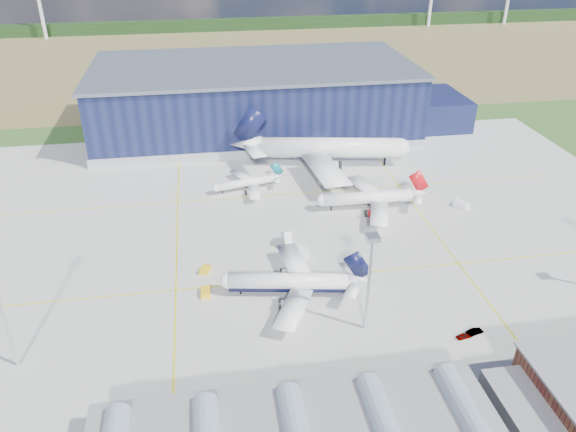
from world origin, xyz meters
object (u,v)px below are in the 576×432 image
object	(u,v)px
airliner_regional	(245,179)
gse_tug_a	(206,292)
airliner_navy	(289,274)
light_mast_center	(370,268)
hangar	(261,100)
gse_van_a	(298,253)
airliner_red	(368,192)
airliner_widebody	(330,138)
car_a	(464,336)
car_b	(475,332)
gse_van_b	(461,205)
airstair	(286,241)
gse_tug_b	(205,270)

from	to	relation	value
airliner_regional	gse_tug_a	bearing A→B (deg)	62.75
airliner_navy	airliner_regional	world-z (taller)	airliner_navy
light_mast_center	hangar	bearing A→B (deg)	93.30
airliner_regional	gse_tug_a	xyz separation A→B (m)	(-14.21, -52.90, -3.22)
airliner_regional	gse_van_a	size ratio (longest dim) A/B	4.56
airliner_red	airliner_widebody	world-z (taller)	airliner_widebody
hangar	gse_tug_a	xyz separation A→B (m)	(-25.91, -107.71, -10.90)
car_a	car_b	xyz separation A→B (m)	(2.77, 0.83, 0.08)
airliner_navy	gse_tug_a	xyz separation A→B (m)	(-18.91, 2.87, -5.07)
gse_van_b	airstair	world-z (taller)	airstair
gse_tug_b	car_a	xyz separation A→B (m)	(52.30, -32.66, -0.11)
airliner_regional	gse_tug_a	distance (m)	54.87
airliner_navy	airliner_widebody	size ratio (longest dim) A/B	0.58
airliner_widebody	gse_tug_b	xyz separation A→B (m)	(-44.29, -58.67, -9.38)
airliner_regional	gse_tug_a	size ratio (longest dim) A/B	7.06
airliner_red	car_a	bearing A→B (deg)	95.78
airliner_regional	gse_tug_b	bearing A→B (deg)	59.96
light_mast_center	gse_tug_a	bearing A→B (deg)	152.68
hangar	airliner_red	size ratio (longest dim) A/B	4.21
airliner_widebody	car_a	distance (m)	92.17
airstair	car_b	distance (m)	52.82
airliner_navy	airstair	xyz separation A→B (m)	(2.85, 21.10, -4.23)
airliner_widebody	gse_van_a	world-z (taller)	airliner_widebody
car_b	airliner_regional	bearing A→B (deg)	12.86
gse_tug_a	car_a	distance (m)	57.47
airliner_regional	gse_van_b	size ratio (longest dim) A/B	5.58
airliner_widebody	car_a	xyz separation A→B (m)	(8.02, -91.33, -9.49)
airliner_navy	airliner_red	world-z (taller)	airliner_navy
airliner_red	gse_tug_a	world-z (taller)	airliner_red
airliner_red	gse_tug_b	bearing A→B (deg)	29.89
light_mast_center	car_b	bearing A→B (deg)	-13.96
airliner_red	airliner_regional	world-z (taller)	airliner_red
hangar	car_a	world-z (taller)	hangar
gse_tug_b	gse_van_a	xyz separation A→B (m)	(23.69, 3.14, 0.50)
airliner_regional	gse_tug_a	world-z (taller)	airliner_regional
light_mast_center	car_b	world-z (taller)	light_mast_center
hangar	gse_tug_b	distance (m)	102.37
car_b	gse_tug_a	bearing A→B (deg)	52.09
airliner_red	gse_van_a	size ratio (longest dim) A/B	6.51
gse_tug_a	airstair	distance (m)	28.40
airliner_red	gse_van_b	xyz separation A→B (m)	(27.79, -3.93, -4.62)
airliner_widebody	gse_tug_a	xyz separation A→B (m)	(-44.46, -67.90, -9.33)
light_mast_center	car_a	xyz separation A→B (m)	(19.38, -6.33, -14.89)
gse_tug_a	gse_van_b	distance (m)	82.39
airliner_navy	airliner_regional	bearing A→B (deg)	-75.29
gse_tug_b	car_b	world-z (taller)	gse_tug_b
hangar	light_mast_center	bearing A→B (deg)	-86.70
car_b	light_mast_center	bearing A→B (deg)	60.38
hangar	gse_van_b	bearing A→B (deg)	-56.68
airliner_navy	car_a	world-z (taller)	airliner_navy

